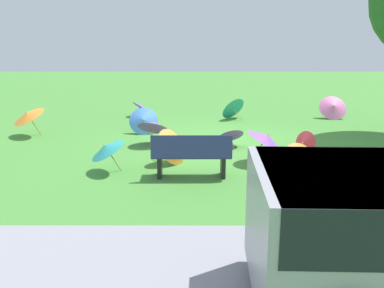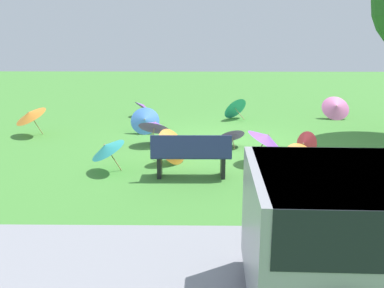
{
  "view_description": "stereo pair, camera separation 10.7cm",
  "coord_description": "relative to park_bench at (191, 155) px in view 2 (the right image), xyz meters",
  "views": [
    {
      "loc": [
        0.63,
        11.16,
        2.91
      ],
      "look_at": [
        0.64,
        2.37,
        0.6
      ],
      "focal_mm": 41.11,
      "sensor_mm": 36.0,
      "label": 1
    },
    {
      "loc": [
        0.53,
        11.16,
        2.91
      ],
      "look_at": [
        0.64,
        2.37,
        0.6
      ],
      "focal_mm": 41.11,
      "sensor_mm": 36.0,
      "label": 2
    }
  ],
  "objects": [
    {
      "name": "ground",
      "position": [
        -0.65,
        -2.73,
        -0.47
      ],
      "size": [
        40.0,
        40.0,
        0.0
      ],
      "primitive_type": "plane",
      "color": "#478C38"
    },
    {
      "name": "park_bench",
      "position": [
        0.0,
        0.0,
        0.0
      ],
      "size": [
        1.6,
        0.49,
        0.9
      ],
      "color": "navy",
      "rests_on": "ground"
    },
    {
      "name": "parasol_purple_0",
      "position": [
        -0.97,
        -2.37,
        -0.13
      ],
      "size": [
        0.82,
        0.77,
        0.58
      ],
      "color": "tan",
      "rests_on": "ground"
    },
    {
      "name": "parasol_pink_0",
      "position": [
        -4.71,
        -6.01,
        -0.06
      ],
      "size": [
        0.92,
        0.79,
        0.8
      ],
      "color": "tan",
      "rests_on": "ground"
    },
    {
      "name": "parasol_purple_1",
      "position": [
        1.75,
        -6.42,
        -0.11
      ],
      "size": [
        0.77,
        0.8,
        0.58
      ],
      "color": "tan",
      "rests_on": "ground"
    },
    {
      "name": "parasol_orange_0",
      "position": [
        -2.23,
        0.14,
        -0.07
      ],
      "size": [
        1.06,
        0.98,
        0.79
      ],
      "color": "tan",
      "rests_on": "ground"
    },
    {
      "name": "parasol_red_0",
      "position": [
        -2.64,
        -1.55,
        -0.16
      ],
      "size": [
        0.63,
        0.63,
        0.61
      ],
      "color": "tan",
      "rests_on": "ground"
    },
    {
      "name": "parasol_orange_1",
      "position": [
        4.53,
        -3.5,
        0.15
      ],
      "size": [
        1.23,
        1.24,
        0.88
      ],
      "color": "tan",
      "rests_on": "ground"
    },
    {
      "name": "parasol_teal_0",
      "position": [
        1.76,
        -0.33,
        0.06
      ],
      "size": [
        0.95,
        0.97,
        0.78
      ],
      "color": "tan",
      "rests_on": "ground"
    },
    {
      "name": "parasol_purple_3",
      "position": [
        -1.65,
        -1.02,
        0.11
      ],
      "size": [
        0.9,
        0.93,
        0.85
      ],
      "color": "tan",
      "rests_on": "ground"
    },
    {
      "name": "parasol_purple_4",
      "position": [
        0.98,
        -2.61,
        0.04
      ],
      "size": [
        1.0,
        0.98,
        0.8
      ],
      "color": "tan",
      "rests_on": "ground"
    },
    {
      "name": "parasol_orange_2",
      "position": [
        0.38,
        -0.95,
        -0.05
      ],
      "size": [
        0.94,
        1.03,
        0.84
      ],
      "color": "tan",
      "rests_on": "ground"
    },
    {
      "name": "parasol_teal_1",
      "position": [
        -1.33,
        -6.0,
        -0.07
      ],
      "size": [
        1.02,
        0.98,
        0.79
      ],
      "color": "tan",
      "rests_on": "ground"
    },
    {
      "name": "parasol_blue_1",
      "position": [
        1.38,
        -3.82,
        -0.07
      ],
      "size": [
        0.84,
        0.77,
        0.78
      ],
      "color": "tan",
      "rests_on": "ground"
    }
  ]
}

